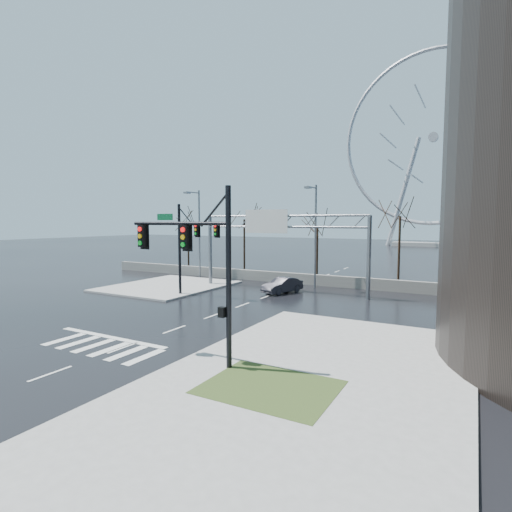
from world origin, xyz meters
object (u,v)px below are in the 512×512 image
Objects in this scene: signal_mast_near at (202,258)px; sign_gantry at (277,236)px; ferris_wheel at (433,145)px; car at (282,285)px; signal_mast_far at (189,241)px.

signal_mast_near is 19.79m from sign_gantry.
signal_mast_near is at bearing -89.92° from ferris_wheel.
signal_mast_near is 0.49× the size of sign_gantry.
signal_mast_near is 19.47m from car.
car is (0.79, -0.57, -4.49)m from sign_gantry.
signal_mast_far is 0.16× the size of ferris_wheel.
ferris_wheel is 84.66m from car.
signal_mast_far reaches higher than car.
sign_gantry reaches higher than car.
ferris_wheel is at bearing 104.08° from car.
sign_gantry is at bearing -93.84° from ferris_wheel.
sign_gantry is at bearing 106.19° from signal_mast_near.
ferris_wheel reaches higher than signal_mast_near.
signal_mast_near is 101.29m from ferris_wheel.
sign_gantry is at bearing 47.53° from signal_mast_far.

